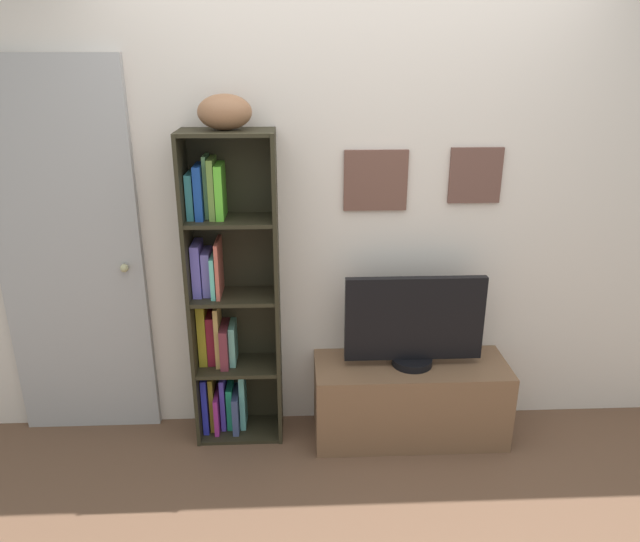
{
  "coord_description": "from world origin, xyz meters",
  "views": [
    {
      "loc": [
        -0.29,
        -1.93,
        2.05
      ],
      "look_at": [
        -0.17,
        0.85,
        1.02
      ],
      "focal_mm": 33.21,
      "sensor_mm": 36.0,
      "label": 1
    }
  ],
  "objects": [
    {
      "name": "back_wall",
      "position": [
        0.0,
        1.13,
        1.28
      ],
      "size": [
        4.8,
        0.08,
        2.56
      ],
      "color": "silver",
      "rests_on": "ground"
    },
    {
      "name": "bookshelf",
      "position": [
        -0.66,
        1.0,
        0.79
      ],
      "size": [
        0.47,
        0.27,
        1.7
      ],
      "color": "black",
      "rests_on": "ground"
    },
    {
      "name": "tv_stand",
      "position": [
        0.34,
        0.9,
        0.22
      ],
      "size": [
        1.06,
        0.4,
        0.45
      ],
      "color": "brown",
      "rests_on": "ground"
    },
    {
      "name": "door",
      "position": [
        -1.48,
        1.08,
        1.02
      ],
      "size": [
        0.76,
        0.09,
        2.05
      ],
      "color": "#A5A2A4",
      "rests_on": "ground"
    },
    {
      "name": "football",
      "position": [
        -0.61,
        0.97,
        1.78
      ],
      "size": [
        0.27,
        0.19,
        0.17
      ],
      "primitive_type": "ellipsoid",
      "rotation": [
        0.0,
        0.0,
        0.09
      ],
      "color": "#8C5C3E",
      "rests_on": "bookshelf"
    },
    {
      "name": "television",
      "position": [
        0.34,
        0.9,
        0.7
      ],
      "size": [
        0.74,
        0.22,
        0.51
      ],
      "color": "black",
      "rests_on": "tv_stand"
    }
  ]
}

